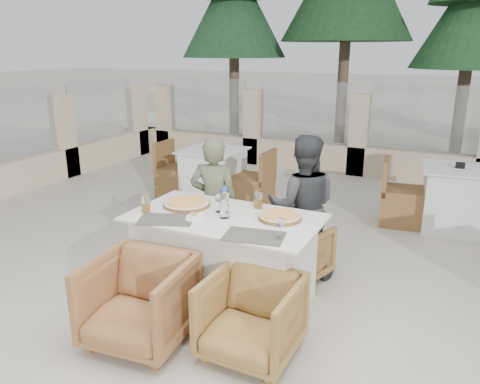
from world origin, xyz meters
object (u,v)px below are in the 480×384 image
at_px(olive_dish, 194,216).
at_px(pizza_right, 280,217).
at_px(armchair_far_right, 295,251).
at_px(armchair_near_left, 139,301).
at_px(beer_glass_left, 146,204).
at_px(dining_table, 225,258).
at_px(bg_table_b, 455,199).
at_px(pizza_left, 187,203).
at_px(water_bottle, 224,203).
at_px(diner_right, 302,207).
at_px(wine_glass_centre, 219,202).
at_px(armchair_far_left, 224,234).
at_px(beer_glass_right, 258,199).
at_px(wine_glass_corner, 280,227).
at_px(armchair_near_right, 251,317).
at_px(diner_left, 214,203).
at_px(bg_table_a, 213,176).

bearing_deg(olive_dish, pizza_right, 25.39).
xyz_separation_m(armchair_far_right, armchair_near_left, (-0.69, -1.48, 0.06)).
xyz_separation_m(beer_glass_left, armchair_near_left, (0.38, -0.64, -0.51)).
distance_m(dining_table, bg_table_b, 3.19).
relative_size(pizza_left, beer_glass_left, 2.84).
distance_m(water_bottle, diner_right, 0.92).
distance_m(pizza_right, wine_glass_centre, 0.54).
relative_size(pizza_right, armchair_far_left, 0.56).
relative_size(beer_glass_right, bg_table_b, 0.09).
distance_m(pizza_right, wine_glass_corner, 0.41).
xyz_separation_m(wine_glass_corner, armchair_near_left, (-0.87, -0.59, -0.53)).
height_order(water_bottle, armchair_near_left, water_bottle).
distance_m(armchair_near_right, bg_table_b, 3.51).
bearing_deg(diner_right, armchair_near_right, 74.87).
bearing_deg(beer_glass_right, dining_table, -117.44).
bearing_deg(wine_glass_corner, pizza_left, 161.77).
bearing_deg(pizza_right, armchair_far_left, 146.11).
height_order(water_bottle, armchair_near_right, water_bottle).
bearing_deg(armchair_near_left, armchair_far_left, 87.85).
bearing_deg(water_bottle, dining_table, 119.76).
xyz_separation_m(pizza_left, beer_glass_right, (0.59, 0.23, 0.05)).
distance_m(olive_dish, bg_table_b, 3.46).
bearing_deg(wine_glass_corner, dining_table, 157.47).
xyz_separation_m(armchair_far_right, bg_table_b, (1.32, 2.03, 0.12)).
height_order(dining_table, diner_right, diner_right).
xyz_separation_m(pizza_right, armchair_far_right, (-0.03, 0.51, -0.53)).
relative_size(wine_glass_centre, diner_left, 0.14).
xyz_separation_m(wine_glass_centre, armchair_near_left, (-0.19, -0.91, -0.53)).
distance_m(beer_glass_left, armchair_far_right, 1.48).
bearing_deg(armchair_far_right, beer_glass_right, 71.11).
xyz_separation_m(armchair_far_left, armchair_near_left, (0.09, -1.52, 0.04)).
bearing_deg(pizza_right, bg_table_a, 130.04).
xyz_separation_m(water_bottle, diner_right, (0.42, 0.79, -0.21)).
relative_size(dining_table, armchair_near_right, 2.43).
relative_size(wine_glass_centre, bg_table_b, 0.11).
distance_m(pizza_right, bg_table_b, 2.88).
bearing_deg(water_bottle, pizza_left, 164.65).
xyz_separation_m(olive_dish, armchair_far_right, (0.60, 0.82, -0.52)).
distance_m(pizza_right, armchair_near_right, 0.91).
bearing_deg(bg_table_b, beer_glass_right, -130.46).
bearing_deg(armchair_near_left, armchair_near_right, 9.00).
relative_size(water_bottle, olive_dish, 2.42).
distance_m(dining_table, armchair_far_right, 0.78).
bearing_deg(bg_table_b, wine_glass_corner, -118.15).
relative_size(pizza_left, water_bottle, 1.57).
height_order(pizza_left, diner_right, diner_right).
height_order(armchair_far_right, bg_table_b, bg_table_b).
bearing_deg(beer_glass_right, diner_left, 157.81).
relative_size(wine_glass_corner, bg_table_a, 0.11).
bearing_deg(pizza_left, diner_right, 37.47).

